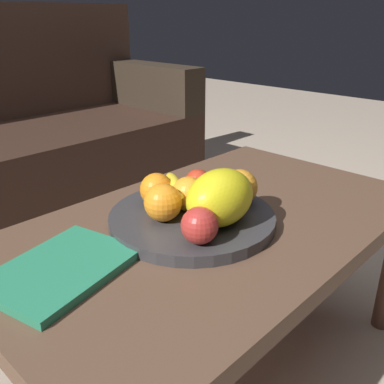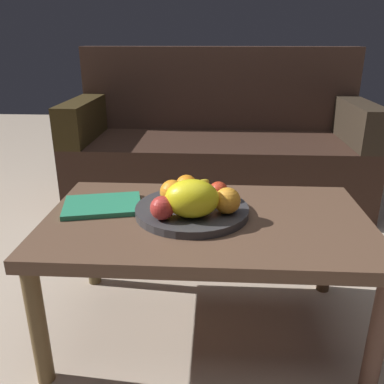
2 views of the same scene
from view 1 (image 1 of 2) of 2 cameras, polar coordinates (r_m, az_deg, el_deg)
name	(u,v)px [view 1 (image 1 of 2)]	position (r m, az deg, el deg)	size (l,w,h in m)	color
ground_plane	(211,365)	(1.21, 2.53, -22.14)	(8.00, 8.00, 0.00)	#B8A590
coffee_table	(214,239)	(0.98, 2.90, -6.29)	(1.02, 0.59, 0.43)	brown
couch	(1,153)	(1.99, -24.21, 4.75)	(1.70, 0.70, 0.90)	#322018
fruit_bowl	(192,218)	(0.93, 0.00, -3.54)	(0.36, 0.36, 0.03)	#363537
melon_large_front	(220,198)	(0.86, 3.77, -0.76)	(0.16, 0.12, 0.12)	yellow
orange_front	(163,202)	(0.88, -3.90, -1.40)	(0.08, 0.08, 0.08)	orange
orange_left	(157,190)	(0.95, -4.75, 0.32)	(0.08, 0.08, 0.08)	orange
orange_right	(240,187)	(0.96, 6.38, 0.63)	(0.08, 0.08, 0.08)	orange
orange_back	(189,194)	(0.93, -0.45, -0.24)	(0.08, 0.08, 0.08)	orange
apple_front	(198,182)	(1.01, 0.79, 1.30)	(0.06, 0.06, 0.06)	red
apple_left	(200,225)	(0.80, 1.03, -4.49)	(0.07, 0.07, 0.07)	#B9302A
banana_bunch	(180,194)	(0.96, -1.66, -0.28)	(0.15, 0.16, 0.06)	yellow
magazine	(62,269)	(0.80, -17.04, -9.79)	(0.25, 0.18, 0.02)	#2A865F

